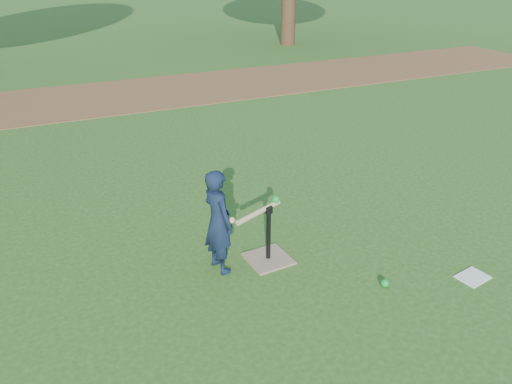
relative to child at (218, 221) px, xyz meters
name	(u,v)px	position (x,y,z in m)	size (l,w,h in m)	color
ground	(284,268)	(0.59, -0.28, -0.54)	(80.00, 80.00, 0.00)	#285116
dirt_strip	(127,95)	(0.59, 7.22, -0.53)	(24.00, 3.00, 0.01)	brown
child	(218,221)	(0.00, 0.00, 0.00)	(0.39, 0.26, 1.08)	#101B31
wiffle_ball_ground	(385,283)	(1.31, -0.96, -0.50)	(0.08, 0.08, 0.08)	#0D9730
clipboard	(473,277)	(2.19, -1.21, -0.53)	(0.30, 0.23, 0.01)	white
batting_tee	(268,251)	(0.51, -0.07, -0.43)	(0.46, 0.46, 0.61)	#94785E
swing_action	(260,210)	(0.41, -0.07, 0.07)	(0.62, 0.28, 0.12)	tan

